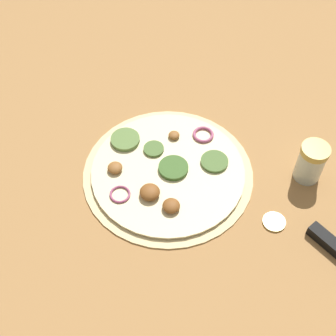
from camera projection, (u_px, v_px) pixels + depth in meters
ground_plane at (168, 174)px, 0.82m from camera, size 3.00×3.00×0.00m
pizza at (167, 171)px, 0.82m from camera, size 0.30×0.30×0.03m
spice_jar at (311, 162)px, 0.79m from camera, size 0.05×0.05×0.07m
loose_cap at (274, 221)px, 0.76m from camera, size 0.04×0.04×0.01m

